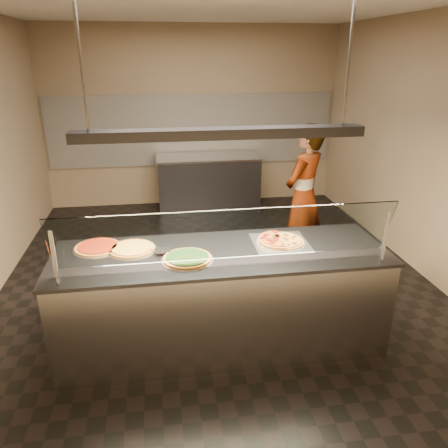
{
  "coord_description": "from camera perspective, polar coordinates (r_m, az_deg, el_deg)",
  "views": [
    {
      "loc": [
        -0.62,
        -4.63,
        2.53
      ],
      "look_at": [
        -0.04,
        -0.81,
        1.02
      ],
      "focal_mm": 35.0,
      "sensor_mm": 36.0,
      "label": 1
    }
  ],
  "objects": [
    {
      "name": "lamp_rod_right",
      "position": [
        3.71,
        16.04,
        20.04
      ],
      "size": [
        0.02,
        0.02,
        1.01
      ],
      "primitive_type": "cylinder",
      "color": "#B7B7BC",
      "rests_on": "ceiling"
    },
    {
      "name": "pizza_spinach",
      "position": [
        3.65,
        -4.81,
        -4.47
      ],
      "size": [
        0.44,
        0.44,
        0.03
      ],
      "color": "silver",
      "rests_on": "serving_counter"
    },
    {
      "name": "pizza_tomato",
      "position": [
        4.0,
        -16.17,
        -2.89
      ],
      "size": [
        0.42,
        0.42,
        0.03
      ],
      "color": "silver",
      "rests_on": "serving_counter"
    },
    {
      "name": "worker",
      "position": [
        5.52,
        10.36,
        3.68
      ],
      "size": [
        0.76,
        0.75,
        1.78
      ],
      "primitive_type": "imported",
      "rotation": [
        0.0,
        0.0,
        3.89
      ],
      "color": "#38353D",
      "rests_on": "ground"
    },
    {
      "name": "sneeze_guard",
      "position": [
        3.36,
        0.47,
        -1.5
      ],
      "size": [
        2.66,
        0.18,
        0.54
      ],
      "color": "#B7B7BC",
      "rests_on": "serving_counter"
    },
    {
      "name": "half_pizza_sausage",
      "position": [
        4.01,
        8.78,
        -2.01
      ],
      "size": [
        0.21,
        0.41,
        0.04
      ],
      "color": "#9B5F25",
      "rests_on": "perforated_tray"
    },
    {
      "name": "tile_band",
      "position": [
        7.73,
        -4.07,
        12.15
      ],
      "size": [
        4.9,
        0.02,
        1.2
      ],
      "primitive_type": "cube",
      "color": "silver",
      "rests_on": "wall_back"
    },
    {
      "name": "wall_back",
      "position": [
        7.73,
        -4.13,
        13.65
      ],
      "size": [
        5.0,
        0.02,
        3.0
      ],
      "primitive_type": "cube",
      "color": "#998163",
      "rests_on": "ground"
    },
    {
      "name": "serving_counter",
      "position": [
        4.01,
        -0.35,
        -9.66
      ],
      "size": [
        2.9,
        0.94,
        0.93
      ],
      "color": "#B7B7BC",
      "rests_on": "ground"
    },
    {
      "name": "lamp_rod_left",
      "position": [
        3.44,
        -18.26,
        19.77
      ],
      "size": [
        0.02,
        0.02,
        1.01
      ],
      "primitive_type": "cylinder",
      "color": "#B7B7BC",
      "rests_on": "ceiling"
    },
    {
      "name": "wall_right",
      "position": [
        5.68,
        25.26,
        8.9
      ],
      "size": [
        0.02,
        6.0,
        3.0
      ],
      "primitive_type": "cube",
      "color": "#998163",
      "rests_on": "ground"
    },
    {
      "name": "heat_lamp_housing",
      "position": [
        3.48,
        -0.41,
        11.75
      ],
      "size": [
        2.3,
        0.18,
        0.08
      ],
      "primitive_type": "cube",
      "color": "#38383D",
      "rests_on": "ceiling"
    },
    {
      "name": "prep_table",
      "position": [
        7.52,
        -2.06,
        5.4
      ],
      "size": [
        1.73,
        0.74,
        0.93
      ],
      "color": "#38383D",
      "rests_on": "ground"
    },
    {
      "name": "perforated_tray",
      "position": [
        3.99,
        7.38,
        -2.36
      ],
      "size": [
        0.5,
        0.5,
        0.01
      ],
      "color": "silver",
      "rests_on": "serving_counter"
    },
    {
      "name": "pizza_spatula",
      "position": [
        3.85,
        -8.97,
        -3.05
      ],
      "size": [
        0.2,
        0.23,
        0.02
      ],
      "color": "#B7B7BC",
      "rests_on": "pizza_spinach"
    },
    {
      "name": "pizza_cheese",
      "position": [
        3.9,
        -11.93,
        -3.13
      ],
      "size": [
        0.43,
        0.43,
        0.03
      ],
      "color": "silver",
      "rests_on": "serving_counter"
    },
    {
      "name": "ceiling",
      "position": [
        4.69,
        -1.16,
        27.21
      ],
      "size": [
        5.0,
        6.0,
        0.02
      ],
      "primitive_type": "cube",
      "color": "silver",
      "rests_on": "wall_back"
    },
    {
      "name": "wall_front",
      "position": [
        2.02,
        10.78,
        -9.8
      ],
      "size": [
        5.0,
        0.02,
        3.0
      ],
      "primitive_type": "cube",
      "color": "#998163",
      "rests_on": "ground"
    },
    {
      "name": "half_pizza_pepperoni",
      "position": [
        3.96,
        6.03,
        -2.08
      ],
      "size": [
        0.22,
        0.41,
        0.05
      ],
      "color": "#9B5F25",
      "rests_on": "perforated_tray"
    },
    {
      "name": "ground",
      "position": [
        5.32,
        -0.92,
        -7.19
      ],
      "size": [
        5.0,
        6.0,
        0.02
      ],
      "primitive_type": "cube",
      "color": "black",
      "rests_on": "ground"
    }
  ]
}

